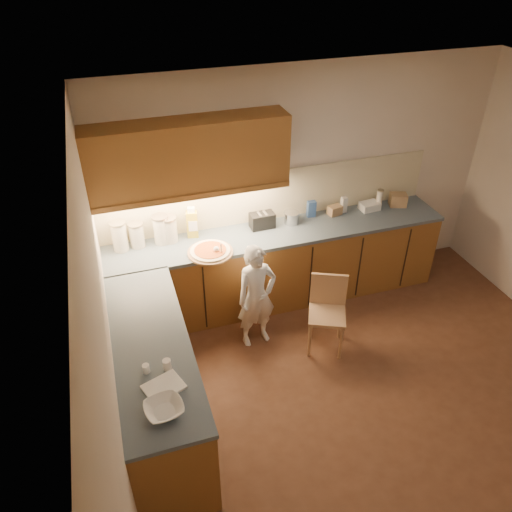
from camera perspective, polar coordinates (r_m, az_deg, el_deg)
name	(u,v)px	position (r m, az deg, el deg)	size (l,w,h in m)	color
room	(406,249)	(3.91, 16.77, 0.80)	(4.54, 4.50, 2.62)	#532F1C
l_counter	(243,298)	(5.20, -1.46, -4.87)	(3.77, 2.62, 0.92)	#925E2A
backsplash	(271,195)	(5.52, 1.71, 6.94)	(3.75, 0.02, 0.58)	beige
upper_cabinets	(189,156)	(4.90, -7.69, 11.22)	(1.95, 0.36, 0.73)	#925E2A
pizza_on_board	(211,251)	(5.06, -5.22, 0.52)	(0.46, 0.46, 0.19)	tan
child	(257,297)	(5.03, 0.06, -4.67)	(0.42, 0.28, 1.16)	white
wooden_chair	(327,308)	(5.12, 8.16, -5.85)	(0.49, 0.49, 0.81)	tan
mixing_bowl	(164,409)	(3.63, -10.47, -16.81)	(0.27, 0.27, 0.07)	white
canister_a	(119,236)	(5.20, -15.34, 2.20)	(0.16, 0.16, 0.32)	silver
canister_b	(137,235)	(5.23, -13.47, 2.36)	(0.16, 0.16, 0.27)	silver
canister_c	(161,229)	(5.24, -10.81, 3.02)	(0.17, 0.17, 0.31)	silver
canister_d	(169,229)	(5.25, -9.91, 3.05)	(0.17, 0.17, 0.28)	beige
oil_jug	(192,223)	(5.29, -7.31, 3.73)	(0.13, 0.11, 0.35)	gold
toaster	(262,220)	(5.44, 0.71, 4.09)	(0.27, 0.16, 0.17)	black
steel_pot	(291,218)	(5.55, 4.08, 4.41)	(0.18, 0.18, 0.13)	silver
blue_box	(311,209)	(5.69, 6.34, 5.37)	(0.09, 0.07, 0.19)	#2E4E8A
card_box_a	(335,210)	(5.78, 8.99, 5.19)	(0.15, 0.11, 0.11)	tan
white_bottle	(344,205)	(5.83, 10.00, 5.80)	(0.06, 0.06, 0.19)	silver
flat_pack	(369,206)	(5.96, 12.84, 5.59)	(0.22, 0.15, 0.09)	white
tall_jar	(379,199)	(5.99, 13.91, 6.36)	(0.07, 0.07, 0.23)	white
card_box_b	(398,200)	(6.12, 15.91, 6.20)	(0.19, 0.15, 0.15)	#A58259
dough_cloth	(164,387)	(3.78, -10.50, -14.49)	(0.27, 0.21, 0.02)	white
spice_jar_a	(146,369)	(3.90, -12.46, -12.45)	(0.05, 0.05, 0.07)	white
spice_jar_b	(167,364)	(3.88, -10.15, -12.11)	(0.06, 0.06, 0.09)	white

